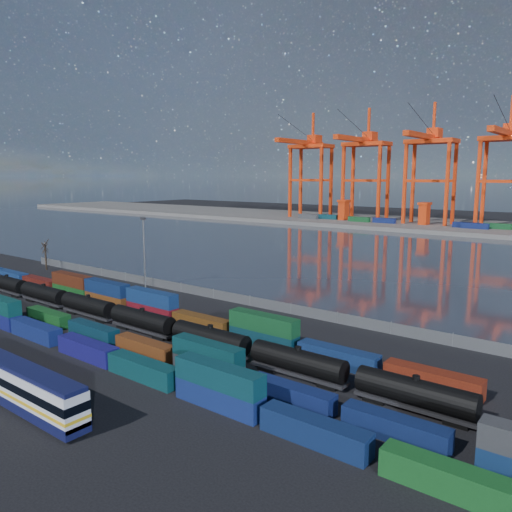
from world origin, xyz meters
The scene contains 13 objects.
ground centered at (0.00, 0.00, 0.00)m, with size 700.00×700.00×0.00m, color black.
harbor_water centered at (0.00, 105.00, 0.01)m, with size 700.00×700.00×0.00m, color #282E39.
far_quay centered at (0.00, 210.00, 1.00)m, with size 700.00×70.00×2.00m, color #514F4C.
container_row_south centered at (-8.22, -9.44, 1.95)m, with size 139.98×2.39×5.09m.
container_row_mid centered at (6.45, -3.80, 1.62)m, with size 141.03×2.23×4.75m.
container_row_north centered at (-14.78, 10.04, 2.02)m, with size 129.03×2.42×5.15m.
tanker_string centered at (-3.24, 3.11, 2.15)m, with size 106.92×2.99×4.28m.
waterfront_fence centered at (0.00, 28.00, 1.00)m, with size 160.12×0.12×2.20m.
bare_tree centered at (-69.67, 23.71, 4.39)m, with size 2.25×2.34×8.73m.
yard_light_mast centered at (-30.00, 26.00, 9.30)m, with size 1.60×0.40×16.60m.
gantry_cranes centered at (-7.50, 203.35, 38.14)m, with size 198.93×45.95×62.23m.
quay_containers centered at (-11.00, 195.46, 3.30)m, with size 172.58×10.99×2.60m.
straddle_carriers centered at (-2.50, 200.00, 7.82)m, with size 140.00×7.00×11.10m.
Camera 1 is at (61.24, -49.04, 26.06)m, focal length 35.00 mm.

